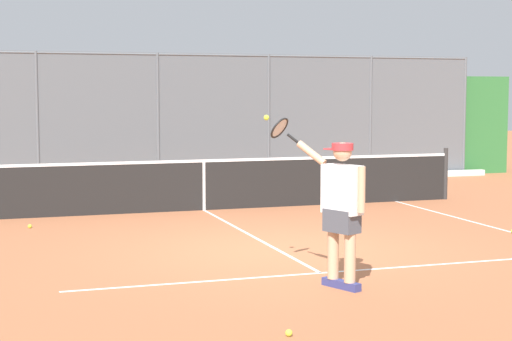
{
  "coord_description": "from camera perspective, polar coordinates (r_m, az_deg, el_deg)",
  "views": [
    {
      "loc": [
        3.87,
        10.89,
        2.23
      ],
      "look_at": [
        0.03,
        -0.91,
        1.05
      ],
      "focal_mm": 58.25,
      "sensor_mm": 36.0,
      "label": 1
    }
  ],
  "objects": [
    {
      "name": "tennis_ball_near_net",
      "position": [
        7.73,
        2.27,
        -11.08
      ],
      "size": [
        0.07,
        0.07,
        0.07
      ],
      "primitive_type": "sphere",
      "color": "#C1D138",
      "rests_on": "ground"
    },
    {
      "name": "tennis_net",
      "position": [
        15.67,
        -3.61,
        -0.94
      ],
      "size": [
        10.45,
        0.09,
        1.07
      ],
      "color": "#2D2D2D",
      "rests_on": "ground"
    },
    {
      "name": "ground_plane",
      "position": [
        11.77,
        1.53,
        -5.49
      ],
      "size": [
        60.0,
        60.0,
        0.0
      ],
      "primitive_type": "plane",
      "color": "#A8603D"
    },
    {
      "name": "tennis_ball_near_baseline",
      "position": [
        14.13,
        -15.27,
        -3.71
      ],
      "size": [
        0.07,
        0.07,
        0.07
      ],
      "primitive_type": "sphere",
      "color": "#CCDB33",
      "rests_on": "ground"
    },
    {
      "name": "court_line_markings",
      "position": [
        10.11,
        5.01,
        -7.31
      ],
      "size": [
        8.13,
        10.49,
        0.01
      ],
      "color": "white",
      "rests_on": "ground"
    },
    {
      "name": "tennis_player",
      "position": [
        9.42,
        5.82,
        -2.25
      ],
      "size": [
        0.86,
        1.2,
        1.95
      ],
      "rotation": [
        0.0,
        0.0,
        -1.17
      ],
      "color": "navy",
      "rests_on": "ground"
    },
    {
      "name": "fence_backdrop",
      "position": [
        20.4,
        -7.08,
        2.82
      ],
      "size": [
        19.6,
        1.37,
        3.15
      ],
      "color": "#565B60",
      "rests_on": "ground"
    }
  ]
}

